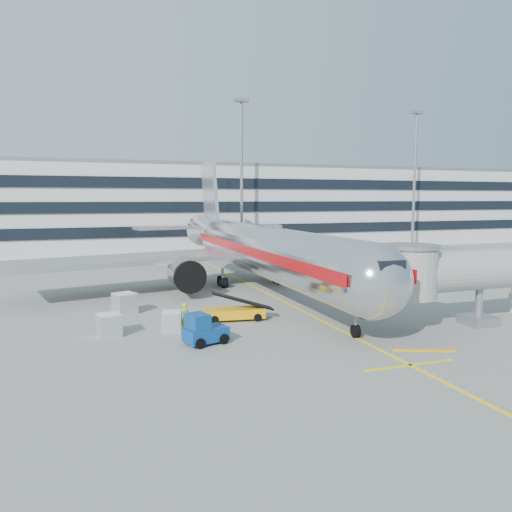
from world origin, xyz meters
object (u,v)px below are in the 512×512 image
object	(u,v)px
cargo_container_front	(109,325)
belt_loader	(235,312)
baggage_tug	(203,331)
main_jet	(258,249)
cargo_container_left	(172,321)
cargo_container_right	(125,303)
ramp_worker	(185,316)

from	to	relation	value
cargo_container_front	belt_loader	bearing A→B (deg)	8.74
belt_loader	cargo_container_front	world-z (taller)	belt_loader
belt_loader	cargo_container_front	size ratio (longest dim) A/B	2.88
baggage_tug	main_jet	bearing A→B (deg)	60.29
baggage_tug	cargo_container_left	xyz separation A→B (m)	(-1.38, 3.83, -0.17)
baggage_tug	cargo_container_right	size ratio (longest dim) A/B	1.48
belt_loader	baggage_tug	size ratio (longest dim) A/B	1.60
main_jet	cargo_container_left	xyz separation A→B (m)	(-11.50, -13.92, -3.50)
baggage_tug	cargo_container_left	world-z (taller)	baggage_tug
baggage_tug	cargo_container_front	world-z (taller)	baggage_tug
baggage_tug	cargo_container_front	size ratio (longest dim) A/B	1.80
main_jet	ramp_worker	bearing A→B (deg)	-127.45
cargo_container_left	baggage_tug	bearing A→B (deg)	-70.22
cargo_container_right	cargo_container_front	size ratio (longest dim) A/B	1.22
main_jet	ramp_worker	xyz separation A→B (m)	(-10.48, -13.68, -3.27)
baggage_tug	ramp_worker	xyz separation A→B (m)	(-0.35, 4.07, 0.07)
baggage_tug	cargo_container_front	distance (m)	6.95
cargo_container_left	ramp_worker	xyz separation A→B (m)	(1.03, 0.24, 0.23)
main_jet	cargo_container_right	distance (m)	16.24
main_jet	baggage_tug	size ratio (longest dim) A/B	16.48
main_jet	baggage_tug	bearing A→B (deg)	-119.71
main_jet	cargo_container_right	bearing A→B (deg)	-153.34
belt_loader	cargo_container_right	size ratio (longest dim) A/B	2.36
cargo_container_right	main_jet	bearing A→B (deg)	26.66
belt_loader	cargo_container_left	distance (m)	5.42
baggage_tug	cargo_container_left	distance (m)	4.07
belt_loader	cargo_container_front	xyz separation A→B (m)	(-9.47, -1.46, 0.13)
cargo_container_right	ramp_worker	size ratio (longest dim) A/B	1.08
belt_loader	cargo_container_left	size ratio (longest dim) A/B	2.92
cargo_container_right	baggage_tug	bearing A→B (deg)	-69.02
belt_loader	cargo_container_left	world-z (taller)	belt_loader
cargo_container_left	belt_loader	bearing A→B (deg)	17.51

